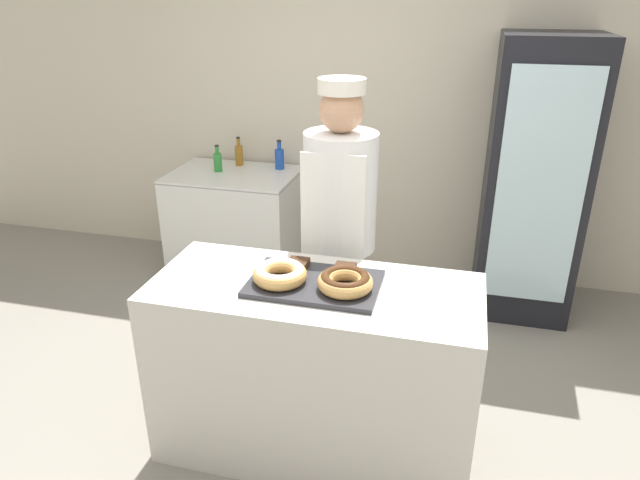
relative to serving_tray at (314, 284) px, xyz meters
name	(u,v)px	position (x,y,z in m)	size (l,w,h in m)	color
ground_plane	(315,443)	(0.00, 0.00, -0.91)	(14.00, 14.00, 0.00)	gray
wall_back	(388,100)	(0.00, 2.13, 0.44)	(8.00, 0.06, 2.70)	beige
display_counter	(315,370)	(0.00, 0.00, -0.46)	(1.47, 0.63, 0.90)	beige
serving_tray	(314,284)	(0.00, 0.00, 0.00)	(0.57, 0.37, 0.02)	#2D2D33
donut_light_glaze	(280,273)	(-0.15, -0.04, 0.05)	(0.24, 0.24, 0.07)	tan
donut_chocolate_glaze	(345,281)	(0.15, -0.04, 0.05)	(0.24, 0.24, 0.07)	tan
brownie_back_left	(298,263)	(-0.11, 0.12, 0.03)	(0.09, 0.09, 0.03)	#382111
brownie_back_right	(345,269)	(0.11, 0.12, 0.03)	(0.09, 0.09, 0.03)	#382111
baker_person	(339,234)	(-0.02, 0.58, -0.01)	(0.38, 0.38, 1.71)	#4C4C51
beverage_fridge	(534,181)	(1.06, 1.73, 0.02)	(0.63, 0.68, 1.87)	black
chest_freezer	(236,223)	(-1.10, 1.73, -0.50)	(0.95, 0.67, 0.82)	silver
bottle_blue	(279,158)	(-0.79, 1.93, 0.00)	(0.07, 0.07, 0.23)	#1E4CB2
bottle_amber	(239,154)	(-1.13, 1.95, 0.00)	(0.06, 0.06, 0.23)	#99661E
bottle_green	(218,161)	(-1.23, 1.75, -0.01)	(0.06, 0.06, 0.21)	#2D8C38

